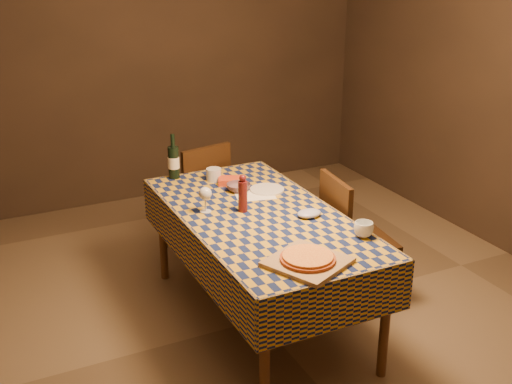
# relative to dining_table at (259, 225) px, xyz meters

# --- Properties ---
(room) EXTENTS (5.00, 5.10, 2.70)m
(room) POSITION_rel_dining_table_xyz_m (0.00, 0.00, 0.66)
(room) COLOR brown
(room) RESTS_ON ground
(dining_table) EXTENTS (0.94, 1.84, 0.77)m
(dining_table) POSITION_rel_dining_table_xyz_m (0.00, 0.00, 0.00)
(dining_table) COLOR brown
(dining_table) RESTS_ON ground
(cutting_board) EXTENTS (0.49, 0.49, 0.02)m
(cutting_board) POSITION_rel_dining_table_xyz_m (-0.07, -0.71, 0.09)
(cutting_board) COLOR #9C7749
(cutting_board) RESTS_ON dining_table
(pizza) EXTENTS (0.39, 0.39, 0.03)m
(pizza) POSITION_rel_dining_table_xyz_m (-0.07, -0.71, 0.11)
(pizza) COLOR #9B3F19
(pizza) RESTS_ON cutting_board
(pepper_mill) EXTENTS (0.08, 0.08, 0.24)m
(pepper_mill) POSITION_rel_dining_table_xyz_m (-0.07, 0.09, 0.19)
(pepper_mill) COLOR #4E1214
(pepper_mill) RESTS_ON dining_table
(bowl) EXTENTS (0.18, 0.18, 0.05)m
(bowl) POSITION_rel_dining_table_xyz_m (0.05, 0.42, 0.10)
(bowl) COLOR #5D424E
(bowl) RESTS_ON dining_table
(wine_glass) EXTENTS (0.08, 0.08, 0.17)m
(wine_glass) POSITION_rel_dining_table_xyz_m (-0.29, 0.18, 0.19)
(wine_glass) COLOR silver
(wine_glass) RESTS_ON dining_table
(wine_bottle) EXTENTS (0.09, 0.09, 0.33)m
(wine_bottle) POSITION_rel_dining_table_xyz_m (-0.26, 0.86, 0.20)
(wine_bottle) COLOR black
(wine_bottle) RESTS_ON dining_table
(deli_tub) EXTENTS (0.13, 0.13, 0.09)m
(deli_tub) POSITION_rel_dining_table_xyz_m (-0.02, 0.68, 0.12)
(deli_tub) COLOR silver
(deli_tub) RESTS_ON dining_table
(takeout_container) EXTENTS (0.21, 0.18, 0.04)m
(takeout_container) POSITION_rel_dining_table_xyz_m (0.06, 0.57, 0.10)
(takeout_container) COLOR red
(takeout_container) RESTS_ON dining_table
(white_plate) EXTENTS (0.27, 0.27, 0.01)m
(white_plate) POSITION_rel_dining_table_xyz_m (0.23, 0.34, 0.08)
(white_plate) COLOR silver
(white_plate) RESTS_ON dining_table
(tumbler) EXTENTS (0.12, 0.12, 0.09)m
(tumbler) POSITION_rel_dining_table_xyz_m (0.39, -0.55, 0.12)
(tumbler) COLOR white
(tumbler) RESTS_ON dining_table
(flour_patch) EXTENTS (0.29, 0.25, 0.00)m
(flour_patch) POSITION_rel_dining_table_xyz_m (0.11, 0.30, 0.08)
(flour_patch) COLOR white
(flour_patch) RESTS_ON dining_table
(flour_bag) EXTENTS (0.16, 0.13, 0.04)m
(flour_bag) POSITION_rel_dining_table_xyz_m (0.26, -0.17, 0.10)
(flour_bag) COLOR #A5ACD3
(flour_bag) RESTS_ON dining_table
(chair_far) EXTENTS (0.50, 0.50, 0.93)m
(chair_far) POSITION_rel_dining_table_xyz_m (0.01, 1.08, -0.17)
(chair_far) COLOR black
(chair_far) RESTS_ON ground
(chair_right) EXTENTS (0.47, 0.47, 0.93)m
(chair_right) POSITION_rel_dining_table_xyz_m (0.65, -0.05, -0.17)
(chair_right) COLOR black
(chair_right) RESTS_ON ground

